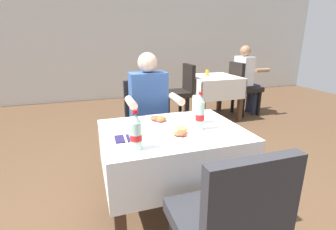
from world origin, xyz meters
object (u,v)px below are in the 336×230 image
Objects in this scene: plate_far_diner at (160,120)px; background_chair_right at (243,85)px; chair_near_camera_side at (226,223)px; cola_bottle_primary at (136,133)px; main_dining_table at (172,152)px; plate_near_camera at (181,134)px; beer_glass_left at (196,110)px; napkin_cutlery_set at (128,138)px; seated_diner_far at (150,110)px; cola_bottle_secondary at (200,113)px; background_dining_table at (213,87)px; chair_far_diner_seat at (147,121)px; background_chair_left at (180,89)px; background_patron at (246,76)px; background_table_tumbler at (207,73)px.

background_chair_right is at bearing 43.25° from plate_far_diner.
cola_bottle_primary is (-0.32, 0.53, 0.30)m from chair_near_camera_side.
main_dining_table is 0.25m from plate_near_camera.
beer_glass_left is 2.92m from background_chair_right.
napkin_cutlery_set is (-0.34, -0.08, 0.19)m from main_dining_table.
seated_diner_far is 0.78m from cola_bottle_secondary.
background_dining_table is (1.52, 2.39, -0.21)m from plate_near_camera.
cola_bottle_primary reaches higher than chair_far_diner_seat.
chair_far_diner_seat reaches higher than beer_glass_left.
napkin_cutlery_set is at bearing -114.39° from seated_diner_far.
cola_bottle_secondary is at bearing -130.46° from background_chair_right.
cola_bottle_primary is 2.80m from background_chair_left.
cola_bottle_primary is 0.54m from cola_bottle_secondary.
chair_far_diner_seat is at bearing -145.97° from background_chair_right.
beer_glass_left is 0.59m from napkin_cutlery_set.
chair_near_camera_side is 1.47m from seated_diner_far.
plate_far_diner is at bearing 98.52° from plate_near_camera.
background_chair_right is at bearing 34.03° from chair_far_diner_seat.
chair_far_diner_seat and chair_near_camera_side have the same top height.
background_patron reaches higher than background_dining_table.
chair_near_camera_side is 0.81m from napkin_cutlery_set.
plate_far_diner is (-0.04, -0.50, 0.05)m from seated_diner_far.
background_chair_left is at bearing 67.79° from main_dining_table.
background_dining_table is at bearing 55.59° from main_dining_table.
background_chair_right reaches higher than napkin_cutlery_set.
plate_far_diner is at bearing -136.75° from background_chair_right.
background_chair_left is at bearing 72.28° from beer_glass_left.
seated_diner_far reaches higher than beer_glass_left.
main_dining_table is 1.06× the size of chair_far_diner_seat.
seated_diner_far is 0.50m from plate_far_diner.
plate_far_diner reaches higher than napkin_cutlery_set.
background_chair_left is 8.82× the size of background_table_tumbler.
cola_bottle_primary reaches higher than background_table_tumbler.
seated_diner_far is at bearing -88.52° from chair_far_diner_seat.
cola_bottle_primary is 3.55m from background_patron.
napkin_cutlery_set is at bearing -139.48° from plate_far_diner.
background_table_tumbler is at bearing 154.45° from background_dining_table.
chair_near_camera_side is 3.94× the size of cola_bottle_primary.
beer_glass_left reaches higher than napkin_cutlery_set.
background_patron is at bearing 47.59° from beer_glass_left.
seated_diner_far is 2.19m from background_dining_table.
beer_glass_left is (0.26, -0.10, 0.09)m from plate_far_diner.
plate_near_camera is at bearing -86.34° from main_dining_table.
chair_far_diner_seat is at bearing 91.48° from seated_diner_far.
plate_far_diner is 0.30m from beer_glass_left.
plate_far_diner is at bearing 40.52° from napkin_cutlery_set.
seated_diner_far is 11.45× the size of background_table_tumbler.
beer_glass_left is at bearing 15.15° from napkin_cutlery_set.
beer_glass_left reaches higher than background_dining_table.
background_patron reaches higher than plate_near_camera.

